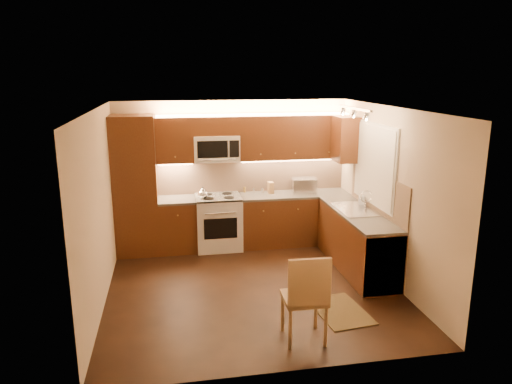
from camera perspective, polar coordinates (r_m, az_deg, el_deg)
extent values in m
cube|color=black|center=(6.93, -0.42, -11.24)|extent=(4.00, 4.00, 0.01)
cube|color=beige|center=(6.28, -0.46, 9.85)|extent=(4.00, 4.00, 0.01)
cube|color=#C0AA8C|center=(8.41, -2.77, 2.32)|extent=(4.00, 0.01, 2.50)
cube|color=#C0AA8C|center=(4.63, 3.85, -7.66)|extent=(4.00, 0.01, 2.50)
cube|color=#C0AA8C|center=(6.47, -18.18, -2.00)|extent=(0.01, 4.00, 2.50)
cube|color=#C0AA8C|center=(7.10, 15.68, -0.41)|extent=(0.01, 4.00, 2.50)
cube|color=#431C0E|center=(8.10, -14.13, 0.71)|extent=(0.70, 0.60, 2.30)
cube|color=#431C0E|center=(8.27, -9.26, -3.95)|extent=(0.62, 0.60, 0.86)
cube|color=#353330|center=(8.14, -9.39, -0.94)|extent=(0.62, 0.60, 0.04)
cube|color=#431C0E|center=(8.53, 4.51, -3.23)|extent=(1.92, 0.60, 0.86)
cube|color=#353330|center=(8.41, 4.57, -0.31)|extent=(1.92, 0.60, 0.04)
cube|color=#431C0E|center=(7.57, 11.90, -5.79)|extent=(0.60, 2.00, 0.86)
cube|color=#353330|center=(7.43, 12.07, -2.53)|extent=(0.60, 2.00, 0.04)
cube|color=silver|center=(6.97, 14.06, -7.68)|extent=(0.58, 0.60, 0.84)
cube|color=tan|center=(8.47, -0.41, 2.06)|extent=(3.30, 0.02, 0.60)
cube|color=tan|center=(7.46, 14.26, -0.03)|extent=(0.02, 2.00, 0.60)
cube|color=#431C0E|center=(8.07, -9.69, 6.13)|extent=(0.62, 0.35, 0.75)
cube|color=#431C0E|center=(8.34, 4.48, 6.54)|extent=(1.92, 0.35, 0.75)
cube|color=#431C0E|center=(8.08, -4.81, 7.86)|extent=(0.76, 0.35, 0.31)
cube|color=#431C0E|center=(8.18, 10.61, 6.20)|extent=(0.35, 0.50, 0.75)
cube|color=silver|center=(7.51, 13.94, 3.20)|extent=(0.03, 1.44, 1.24)
cube|color=silver|center=(7.50, 13.80, 3.20)|extent=(0.02, 1.36, 1.16)
cube|color=silver|center=(7.09, 11.59, 9.73)|extent=(0.04, 1.20, 0.03)
cube|color=silver|center=(8.49, 5.71, 0.81)|extent=(0.45, 0.36, 0.25)
cube|color=tan|center=(8.39, 1.76, 0.53)|extent=(0.09, 0.15, 0.20)
cylinder|color=silver|center=(8.39, 0.78, 0.18)|extent=(0.06, 0.06, 0.09)
cylinder|color=olive|center=(8.45, -1.35, 0.29)|extent=(0.05, 0.05, 0.10)
cylinder|color=silver|center=(8.41, -0.28, 0.19)|extent=(0.04, 0.04, 0.09)
cylinder|color=olive|center=(8.50, 1.52, 0.40)|extent=(0.06, 0.06, 0.10)
imported|color=silver|center=(7.82, 12.44, -0.74)|extent=(0.12, 0.13, 0.21)
cube|color=black|center=(6.38, 9.97, -13.75)|extent=(0.69, 0.95, 0.01)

